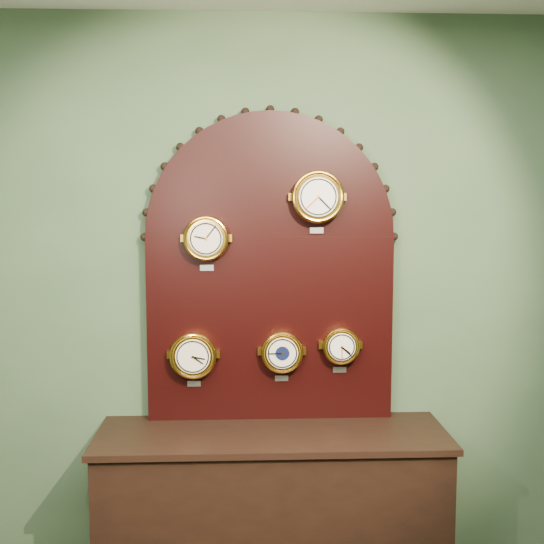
{
  "coord_description": "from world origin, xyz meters",
  "views": [
    {
      "loc": [
        -0.14,
        -0.88,
        1.92
      ],
      "look_at": [
        0.0,
        2.25,
        1.58
      ],
      "focal_mm": 45.49,
      "sensor_mm": 36.0,
      "label": 1
    }
  ],
  "objects_px": {
    "barometer": "(282,352)",
    "tide_clock": "(341,346)",
    "arabic_clock": "(318,197)",
    "shop_counter": "(272,520)",
    "hygrometer": "(193,355)",
    "roman_clock": "(206,238)",
    "display_board": "(270,258)"
  },
  "relations": [
    {
      "from": "barometer",
      "to": "tide_clock",
      "type": "xyz_separation_m",
      "value": [
        0.29,
        0.0,
        0.03
      ]
    },
    {
      "from": "display_board",
      "to": "arabic_clock",
      "type": "bearing_deg",
      "value": -16.79
    },
    {
      "from": "roman_clock",
      "to": "arabic_clock",
      "type": "distance_m",
      "value": 0.56
    },
    {
      "from": "shop_counter",
      "to": "tide_clock",
      "type": "bearing_deg",
      "value": 24.41
    },
    {
      "from": "shop_counter",
      "to": "tide_clock",
      "type": "distance_m",
      "value": 0.89
    },
    {
      "from": "roman_clock",
      "to": "arabic_clock",
      "type": "bearing_deg",
      "value": -0.09
    },
    {
      "from": "roman_clock",
      "to": "tide_clock",
      "type": "height_order",
      "value": "roman_clock"
    },
    {
      "from": "roman_clock",
      "to": "barometer",
      "type": "distance_m",
      "value": 0.66
    },
    {
      "from": "arabic_clock",
      "to": "tide_clock",
      "type": "distance_m",
      "value": 0.73
    },
    {
      "from": "hygrometer",
      "to": "tide_clock",
      "type": "bearing_deg",
      "value": 0.1
    },
    {
      "from": "roman_clock",
      "to": "barometer",
      "type": "relative_size",
      "value": 1.04
    },
    {
      "from": "roman_clock",
      "to": "arabic_clock",
      "type": "xyz_separation_m",
      "value": [
        0.53,
        -0.0,
        0.19
      ]
    },
    {
      "from": "barometer",
      "to": "tide_clock",
      "type": "bearing_deg",
      "value": 0.17
    },
    {
      "from": "display_board",
      "to": "arabic_clock",
      "type": "xyz_separation_m",
      "value": [
        0.22,
        -0.07,
        0.3
      ]
    },
    {
      "from": "display_board",
      "to": "hygrometer",
      "type": "distance_m",
      "value": 0.6
    },
    {
      "from": "arabic_clock",
      "to": "tide_clock",
      "type": "xyz_separation_m",
      "value": [
        0.12,
        0.0,
        -0.72
      ]
    },
    {
      "from": "arabic_clock",
      "to": "hygrometer",
      "type": "relative_size",
      "value": 1.08
    },
    {
      "from": "hygrometer",
      "to": "display_board",
      "type": "bearing_deg",
      "value": 10.08
    },
    {
      "from": "hygrometer",
      "to": "barometer",
      "type": "bearing_deg",
      "value": 0.05
    },
    {
      "from": "display_board",
      "to": "barometer",
      "type": "distance_m",
      "value": 0.46
    },
    {
      "from": "arabic_clock",
      "to": "tide_clock",
      "type": "height_order",
      "value": "arabic_clock"
    },
    {
      "from": "tide_clock",
      "to": "display_board",
      "type": "bearing_deg",
      "value": 169.15
    },
    {
      "from": "shop_counter",
      "to": "barometer",
      "type": "relative_size",
      "value": 6.26
    },
    {
      "from": "barometer",
      "to": "arabic_clock",
      "type": "bearing_deg",
      "value": -0.33
    },
    {
      "from": "arabic_clock",
      "to": "barometer",
      "type": "distance_m",
      "value": 0.77
    },
    {
      "from": "barometer",
      "to": "tide_clock",
      "type": "height_order",
      "value": "tide_clock"
    },
    {
      "from": "roman_clock",
      "to": "barometer",
      "type": "xyz_separation_m",
      "value": [
        0.36,
        0.0,
        -0.55
      ]
    },
    {
      "from": "display_board",
      "to": "arabic_clock",
      "type": "distance_m",
      "value": 0.38
    },
    {
      "from": "hygrometer",
      "to": "tide_clock",
      "type": "xyz_separation_m",
      "value": [
        0.72,
        0.0,
        0.04
      ]
    },
    {
      "from": "tide_clock",
      "to": "barometer",
      "type": "bearing_deg",
      "value": -179.83
    },
    {
      "from": "shop_counter",
      "to": "display_board",
      "type": "height_order",
      "value": "display_board"
    },
    {
      "from": "shop_counter",
      "to": "hygrometer",
      "type": "height_order",
      "value": "hygrometer"
    }
  ]
}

